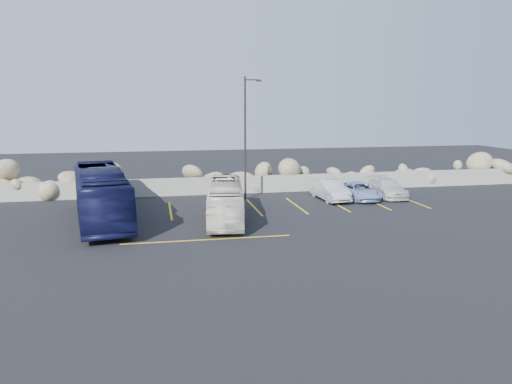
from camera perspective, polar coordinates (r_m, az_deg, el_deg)
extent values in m
plane|color=black|center=(23.62, -3.10, -5.47)|extent=(90.00, 90.00, 0.00)
cube|color=gray|center=(35.14, -5.97, 0.69)|extent=(60.00, 0.40, 1.20)
cube|color=gold|center=(30.19, -9.75, -2.12)|extent=(0.12, 5.00, 0.01)
cube|color=gold|center=(30.75, -0.21, -1.75)|extent=(0.12, 5.00, 0.01)
cube|color=gold|center=(31.38, 4.63, -1.54)|extent=(0.12, 5.00, 0.01)
cube|color=gold|center=(32.18, 9.09, -1.34)|extent=(0.12, 5.00, 0.01)
cube|color=gold|center=(33.18, 13.30, -1.14)|extent=(0.12, 5.00, 0.01)
cube|color=gold|center=(34.34, 17.25, -0.95)|extent=(0.12, 5.00, 0.01)
cube|color=gold|center=(23.69, -5.57, -5.44)|extent=(8.00, 0.12, 0.01)
cylinder|color=#2D2A28|center=(32.61, -1.25, 6.03)|extent=(0.14, 0.14, 8.00)
cylinder|color=#2D2A28|center=(32.63, -0.48, 12.71)|extent=(0.90, 0.08, 0.08)
cube|color=#2D2A28|center=(32.72, 0.31, 12.61)|extent=(0.35, 0.18, 0.12)
imported|color=silver|center=(27.23, -3.51, -1.06)|extent=(2.85, 7.83, 2.13)
imported|color=#0F1134|center=(28.17, -17.29, -0.32)|extent=(4.06, 10.69, 2.91)
imported|color=silver|center=(33.27, 8.46, 0.20)|extent=(1.66, 4.08, 1.32)
imported|color=silver|center=(35.20, 14.74, 0.44)|extent=(1.91, 4.28, 1.22)
imported|color=#93A6D1|center=(33.93, 11.73, 0.12)|extent=(1.90, 4.05, 1.12)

